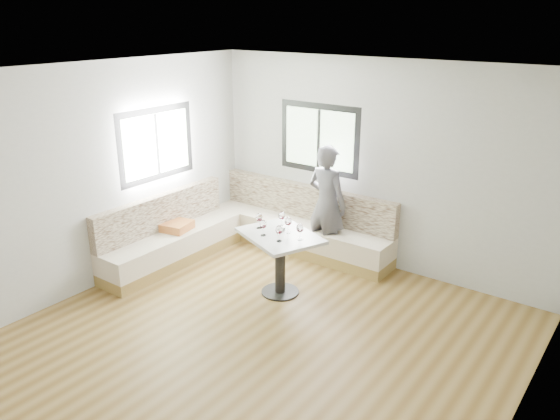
% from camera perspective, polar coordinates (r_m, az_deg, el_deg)
% --- Properties ---
extents(room, '(5.01, 5.01, 2.81)m').
position_cam_1_polar(room, '(5.49, -2.30, -0.42)').
color(room, olive).
rests_on(room, ground).
extents(banquette, '(2.90, 2.80, 0.95)m').
position_cam_1_polar(banquette, '(7.89, -3.73, -2.38)').
color(banquette, olive).
rests_on(banquette, ground).
extents(table, '(1.18, 1.06, 0.79)m').
position_cam_1_polar(table, '(6.69, 0.01, -4.12)').
color(table, black).
rests_on(table, ground).
extents(person, '(0.65, 0.46, 1.67)m').
position_cam_1_polar(person, '(7.56, 4.93, 0.66)').
color(person, '#4C4A51').
rests_on(person, ground).
extents(olive_ramekin, '(0.10, 0.10, 0.04)m').
position_cam_1_polar(olive_ramekin, '(6.72, 0.11, -1.96)').
color(olive_ramekin, white).
rests_on(olive_ramekin, table).
extents(wine_glass_a, '(0.09, 0.09, 0.20)m').
position_cam_1_polar(wine_glass_a, '(6.75, -2.20, -0.82)').
color(wine_glass_a, white).
rests_on(wine_glass_a, table).
extents(wine_glass_b, '(0.09, 0.09, 0.20)m').
position_cam_1_polar(wine_glass_b, '(6.53, -1.76, -1.54)').
color(wine_glass_b, white).
rests_on(wine_glass_b, table).
extents(wine_glass_c, '(0.09, 0.09, 0.20)m').
position_cam_1_polar(wine_glass_c, '(6.36, -0.09, -2.14)').
color(wine_glass_c, white).
rests_on(wine_glass_c, table).
extents(wine_glass_d, '(0.09, 0.09, 0.20)m').
position_cam_1_polar(wine_glass_d, '(6.61, 0.86, -1.26)').
color(wine_glass_d, white).
rests_on(wine_glass_d, table).
extents(wine_glass_e, '(0.09, 0.09, 0.20)m').
position_cam_1_polar(wine_glass_e, '(6.41, 2.11, -1.96)').
color(wine_glass_e, white).
rests_on(wine_glass_e, table).
extents(wine_glass_f, '(0.09, 0.09, 0.20)m').
position_cam_1_polar(wine_glass_f, '(6.80, 0.19, -0.65)').
color(wine_glass_f, white).
rests_on(wine_glass_f, table).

